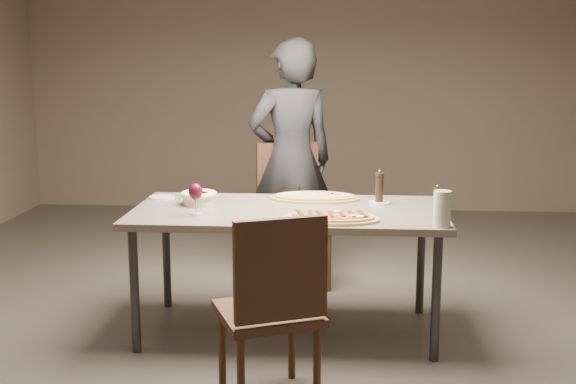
# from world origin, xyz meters

# --- Properties ---
(room) EXTENTS (7.00, 7.00, 7.00)m
(room) POSITION_xyz_m (0.00, 0.00, 1.40)
(room) COLOR #57504B
(room) RESTS_ON ground
(dining_table) EXTENTS (1.80, 0.90, 0.75)m
(dining_table) POSITION_xyz_m (0.00, 0.00, 0.69)
(dining_table) COLOR slate
(dining_table) RESTS_ON ground
(zucchini_pizza) EXTENTS (0.53, 0.29, 0.05)m
(zucchini_pizza) POSITION_xyz_m (0.25, -0.28, 0.77)
(zucchini_pizza) COLOR tan
(zucchini_pizza) RESTS_ON dining_table
(ham_pizza) EXTENTS (0.55, 0.30, 0.04)m
(ham_pizza) POSITION_xyz_m (0.15, 0.28, 0.77)
(ham_pizza) COLOR tan
(ham_pizza) RESTS_ON dining_table
(bread_basket) EXTENTS (0.22, 0.22, 0.08)m
(bread_basket) POSITION_xyz_m (-0.54, 0.09, 0.80)
(bread_basket) COLOR beige
(bread_basket) RESTS_ON dining_table
(oil_dish) EXTENTS (0.12, 0.12, 0.01)m
(oil_dish) POSITION_xyz_m (0.54, 0.18, 0.76)
(oil_dish) COLOR white
(oil_dish) RESTS_ON dining_table
(pepper_mill_left) EXTENTS (0.05, 0.05, 0.19)m
(pepper_mill_left) POSITION_xyz_m (0.83, -0.19, 0.84)
(pepper_mill_left) COLOR black
(pepper_mill_left) RESTS_ON dining_table
(pepper_mill_right) EXTENTS (0.05, 0.05, 0.21)m
(pepper_mill_right) POSITION_xyz_m (0.54, 0.18, 0.85)
(pepper_mill_right) COLOR black
(pepper_mill_right) RESTS_ON dining_table
(carafe) EXTENTS (0.09, 0.09, 0.19)m
(carafe) POSITION_xyz_m (0.83, -0.38, 0.85)
(carafe) COLOR silver
(carafe) RESTS_ON dining_table
(wine_glass) EXTENTS (0.08, 0.08, 0.18)m
(wine_glass) POSITION_xyz_m (-0.51, -0.18, 0.87)
(wine_glass) COLOR silver
(wine_glass) RESTS_ON dining_table
(side_plate) EXTENTS (0.16, 0.16, 0.01)m
(side_plate) POSITION_xyz_m (-0.81, 0.26, 0.76)
(side_plate) COLOR white
(side_plate) RESTS_ON dining_table
(chair_near) EXTENTS (0.58, 0.58, 0.94)m
(chair_near) POSITION_xyz_m (0.00, -0.96, 0.53)
(chair_near) COLOR #3E261A
(chair_near) RESTS_ON ground
(chair_far) EXTENTS (0.60, 0.60, 1.01)m
(chair_far) POSITION_xyz_m (-0.05, 0.97, 0.56)
(chair_far) COLOR #3E261A
(chair_far) RESTS_ON ground
(diner) EXTENTS (0.75, 0.62, 1.75)m
(diner) POSITION_xyz_m (-0.05, 1.06, 0.87)
(diner) COLOR black
(diner) RESTS_ON ground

